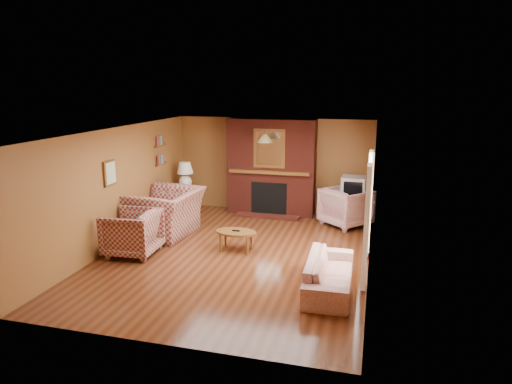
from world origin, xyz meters
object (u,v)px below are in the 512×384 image
(plaid_armchair, at_px, (132,233))
(floral_sofa, at_px, (329,273))
(side_table, at_px, (186,201))
(plaid_loveseat, at_px, (165,213))
(tv_stand, at_px, (352,209))
(floral_armchair, at_px, (346,207))
(crt_tv, at_px, (353,187))
(fireplace, at_px, (271,168))
(table_lamp, at_px, (185,174))
(coffee_table, at_px, (236,234))

(plaid_armchair, xyz_separation_m, floral_sofa, (3.85, -0.55, -0.17))
(side_table, bearing_deg, plaid_loveseat, -81.61)
(floral_sofa, height_order, tv_stand, tv_stand)
(plaid_armchair, height_order, floral_armchair, floral_armchair)
(floral_armchair, bearing_deg, crt_tv, -68.18)
(plaid_loveseat, distance_m, floral_armchair, 4.13)
(plaid_armchair, height_order, tv_stand, plaid_armchair)
(side_table, bearing_deg, crt_tv, 4.74)
(fireplace, xyz_separation_m, crt_tv, (2.05, -0.19, -0.33))
(fireplace, distance_m, plaid_loveseat, 2.98)
(fireplace, distance_m, table_lamp, 2.17)
(table_lamp, bearing_deg, tv_stand, 4.82)
(fireplace, xyz_separation_m, plaid_loveseat, (-1.85, -2.23, -0.69))
(plaid_loveseat, bearing_deg, coffee_table, 75.96)
(tv_stand, xyz_separation_m, crt_tv, (0.00, -0.01, 0.55))
(side_table, bearing_deg, plaid_armchair, -87.09)
(fireplace, height_order, plaid_armchair, fireplace)
(fireplace, relative_size, coffee_table, 2.93)
(floral_armchair, relative_size, table_lamp, 1.47)
(floral_armchair, xyz_separation_m, table_lamp, (-4.02, 0.01, 0.58))
(floral_sofa, relative_size, table_lamp, 2.73)
(plaid_armchair, relative_size, floral_sofa, 0.53)
(coffee_table, bearing_deg, floral_sofa, -32.91)
(fireplace, bearing_deg, floral_armchair, -15.83)
(plaid_armchair, relative_size, table_lamp, 1.45)
(plaid_loveseat, distance_m, table_lamp, 1.79)
(table_lamp, height_order, crt_tv, table_lamp)
(plaid_loveseat, height_order, crt_tv, crt_tv)
(floral_sofa, xyz_separation_m, side_table, (-4.00, 3.51, 0.06))
(plaid_loveseat, height_order, coffee_table, plaid_loveseat)
(fireplace, bearing_deg, plaid_armchair, -119.21)
(plaid_loveseat, xyz_separation_m, floral_armchair, (3.77, 1.68, -0.05))
(side_table, bearing_deg, fireplace, 14.29)
(floral_sofa, xyz_separation_m, crt_tv, (0.15, 3.85, 0.58))
(side_table, distance_m, tv_stand, 4.16)
(plaid_armchair, relative_size, crt_tv, 1.68)
(side_table, bearing_deg, table_lamp, -90.00)
(fireplace, bearing_deg, floral_sofa, -64.81)
(plaid_loveseat, bearing_deg, floral_armchair, 116.73)
(fireplace, xyz_separation_m, side_table, (-2.10, -0.53, -0.85))
(floral_armchair, height_order, tv_stand, floral_armchair)
(side_table, height_order, crt_tv, crt_tv)
(floral_armchair, bearing_deg, plaid_loveseat, 65.57)
(plaid_loveseat, bearing_deg, floral_sofa, 66.90)
(plaid_loveseat, xyz_separation_m, tv_stand, (3.90, 2.05, -0.20))
(floral_armchair, distance_m, coffee_table, 2.99)
(plaid_loveseat, xyz_separation_m, plaid_armchair, (-0.10, -1.26, -0.06))
(plaid_armchair, distance_m, table_lamp, 3.01)
(floral_sofa, bearing_deg, coffee_table, 55.64)
(plaid_loveseat, relative_size, floral_armchair, 1.57)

